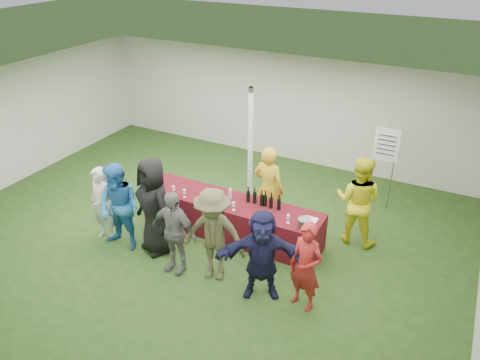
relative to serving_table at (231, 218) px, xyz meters
The scene contains 18 objects.
ground 0.72m from the serving_table, 157.89° to the right, with size 60.00×60.00×0.00m, color #284719.
tent 1.38m from the serving_table, 94.08° to the left, with size 10.00×10.00×10.00m.
serving_table is the anchor object (origin of this frame).
wine_bottles 0.80m from the serving_table, 12.47° to the left, with size 0.70×0.10×0.32m.
wine_glasses 0.68m from the serving_table, 147.02° to the right, with size 2.77×0.14×0.16m.
water_bottle 0.49m from the serving_table, 121.65° to the left, with size 0.07×0.07×0.23m.
bar_towel 1.62m from the serving_table, ahead, with size 0.25×0.18×0.03m, color white.
dump_bucket 1.64m from the serving_table, ahead, with size 0.23×0.23×0.18m, color slate.
wine_list_sign 3.45m from the serving_table, 45.75° to the left, with size 0.50×0.03×1.80m.
staff_pourer 0.92m from the serving_table, 44.42° to the left, with size 0.65×0.42×1.78m, color gold.
staff_back 2.43m from the serving_table, 22.45° to the left, with size 0.86×0.67×1.76m, color yellow.
customer_0 2.44m from the serving_table, 149.27° to the right, with size 0.55×0.36×1.50m, color silver.
customer_1 2.10m from the serving_table, 140.98° to the right, with size 0.83×0.65×1.70m, color #266EB2.
customer_2 1.55m from the serving_table, 132.89° to the right, with size 0.91×0.59×1.86m, color black.
customer_3 1.49m from the serving_table, 104.00° to the right, with size 0.91×0.38×1.55m, color slate.
customer_4 1.39m from the serving_table, 74.19° to the right, with size 1.10×0.63×1.70m, color #4B4A2C.
customer_5 1.84m from the serving_table, 45.82° to the right, with size 1.46×0.47×1.58m, color #18183A.
customer_6 2.34m from the serving_table, 31.84° to the right, with size 0.55×0.36×1.52m, color #A7211F.
Camera 1 is at (4.24, -6.48, 5.27)m, focal length 35.00 mm.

